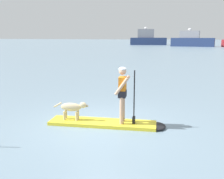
% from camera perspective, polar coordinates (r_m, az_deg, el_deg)
% --- Properties ---
extents(ground_plane, '(400.00, 400.00, 0.00)m').
position_cam_1_polar(ground_plane, '(8.08, -2.11, -7.63)').
color(ground_plane, gray).
extents(paddleboard, '(3.60, 1.18, 0.10)m').
position_cam_1_polar(paddleboard, '(8.03, -0.50, -7.39)').
color(paddleboard, yellow).
rests_on(paddleboard, ground_plane).
extents(person_paddler, '(0.64, 0.52, 1.68)m').
position_cam_1_polar(person_paddler, '(7.69, 2.41, -0.36)').
color(person_paddler, tan).
rests_on(person_paddler, paddleboard).
extents(dog, '(1.12, 0.30, 0.58)m').
position_cam_1_polar(dog, '(8.18, -8.62, -3.93)').
color(dog, '#CCB78C').
rests_on(dog, paddleboard).
extents(moored_boat_far_starboard, '(11.21, 5.43, 5.34)m').
position_cam_1_polar(moored_boat_far_starboard, '(81.21, 7.76, 10.87)').
color(moored_boat_far_starboard, navy).
rests_on(moored_boat_far_starboard, ground_plane).
extents(moored_boat_starboard, '(10.92, 3.78, 4.62)m').
position_cam_1_polar(moored_boat_starboard, '(71.15, 17.04, 10.21)').
color(moored_boat_starboard, navy).
rests_on(moored_boat_starboard, ground_plane).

